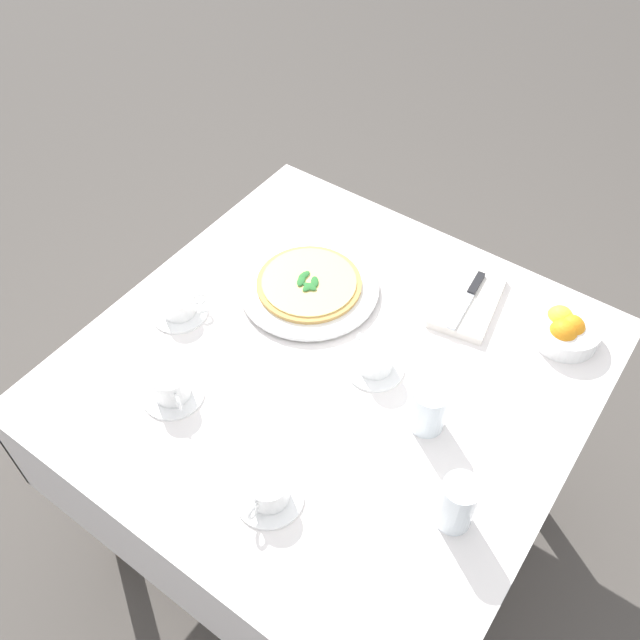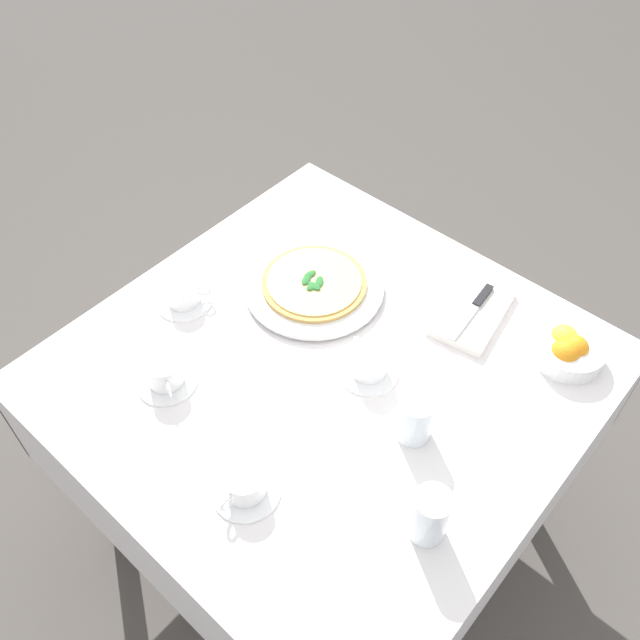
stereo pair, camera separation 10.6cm
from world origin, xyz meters
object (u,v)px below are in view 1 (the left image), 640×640
object	(u,v)px
pizza_plate	(309,287)
water_glass_far_right	(456,506)
coffee_cup_far_left	(269,491)
napkin_folded	(468,301)
coffee_cup_near_right	(375,358)
coffee_cup_near_left	(179,306)
pizza	(309,283)
water_glass_left_edge	(428,410)
dinner_knife	(468,297)
citrus_bowl	(565,329)
coffee_cup_right_edge	(171,386)

from	to	relation	value
pizza_plate	water_glass_far_right	distance (m)	0.63
coffee_cup_far_left	napkin_folded	distance (m)	0.66
coffee_cup_near_right	coffee_cup_near_left	bearing A→B (deg)	-74.39
coffee_cup_near_right	pizza_plate	bearing A→B (deg)	-112.88
coffee_cup_far_left	water_glass_far_right	distance (m)	0.34
napkin_folded	pizza	bearing A→B (deg)	-71.23
coffee_cup_near_right	napkin_folded	xyz separation A→B (m)	(-0.28, 0.08, -0.02)
pizza_plate	pizza	xyz separation A→B (m)	(0.00, 0.00, 0.01)
water_glass_far_right	pizza_plate	bearing A→B (deg)	-119.73
water_glass_left_edge	dinner_knife	world-z (taller)	water_glass_left_edge
water_glass_far_right	water_glass_left_edge	bearing A→B (deg)	-136.87
coffee_cup_near_right	water_glass_left_edge	distance (m)	0.17
coffee_cup_far_left	coffee_cup_near_right	bearing A→B (deg)	-179.35
pizza	coffee_cup_near_left	bearing A→B (deg)	-40.90
water_glass_far_right	napkin_folded	world-z (taller)	water_glass_far_right
coffee_cup_near_right	dinner_knife	xyz separation A→B (m)	(-0.28, 0.08, -0.01)
pizza	citrus_bowl	world-z (taller)	citrus_bowl
coffee_cup_near_left	water_glass_far_right	world-z (taller)	water_glass_far_right
pizza_plate	citrus_bowl	world-z (taller)	citrus_bowl
pizza	napkin_folded	world-z (taller)	pizza
pizza_plate	coffee_cup_far_left	xyz separation A→B (m)	(0.47, 0.25, 0.02)
water_glass_far_right	citrus_bowl	bearing A→B (deg)	-179.61
pizza_plate	water_glass_left_edge	world-z (taller)	water_glass_left_edge
pizza	coffee_cup_near_left	world-z (taller)	coffee_cup_near_left
coffee_cup_far_left	coffee_cup_near_left	world-z (taller)	coffee_cup_far_left
pizza	napkin_folded	distance (m)	0.37
coffee_cup_right_edge	dinner_knife	distance (m)	0.70
pizza_plate	water_glass_left_edge	distance (m)	0.44
dinner_knife	pizza	bearing A→B (deg)	-67.78
water_glass_far_right	dinner_knife	bearing A→B (deg)	-155.50
coffee_cup_far_left	citrus_bowl	distance (m)	0.74
water_glass_far_right	water_glass_left_edge	world-z (taller)	water_glass_far_right
coffee_cup_far_left	water_glass_left_edge	bearing A→B (deg)	153.25
coffee_cup_far_left	coffee_cup_right_edge	size ratio (longest dim) A/B	1.02
coffee_cup_near_left	citrus_bowl	xyz separation A→B (m)	(-0.44, 0.75, 0.00)
coffee_cup_near_left	napkin_folded	size ratio (longest dim) A/B	0.54
pizza_plate	citrus_bowl	bearing A→B (deg)	110.98
water_glass_far_right	water_glass_left_edge	distance (m)	0.20
coffee_cup_right_edge	napkin_folded	world-z (taller)	coffee_cup_right_edge
pizza	water_glass_left_edge	bearing A→B (deg)	68.13
coffee_cup_near_left	dinner_knife	size ratio (longest dim) A/B	0.66
water_glass_far_right	citrus_bowl	distance (m)	0.52
water_glass_left_edge	coffee_cup_right_edge	bearing A→B (deg)	-62.23
pizza_plate	coffee_cup_near_right	xyz separation A→B (m)	(0.11, 0.25, 0.02)
coffee_cup_near_left	napkin_folded	world-z (taller)	coffee_cup_near_left
pizza	water_glass_left_edge	distance (m)	0.44
coffee_cup_far_left	coffee_cup_near_right	xyz separation A→B (m)	(-0.37, -0.00, 0.00)
dinner_knife	coffee_cup_far_left	bearing A→B (deg)	-12.51
dinner_knife	coffee_cup_near_right	bearing A→B (deg)	-21.43
napkin_folded	dinner_knife	bearing A→B (deg)	-3.85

